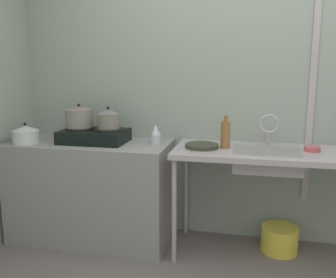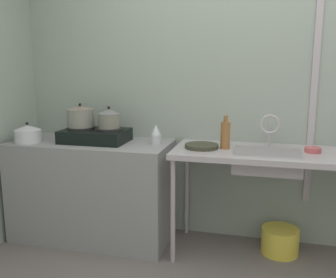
# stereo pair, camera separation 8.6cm
# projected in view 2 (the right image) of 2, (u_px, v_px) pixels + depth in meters

# --- Properties ---
(wall_back) EXTENTS (4.71, 0.10, 2.44)m
(wall_back) POSITION_uv_depth(u_px,v_px,m) (254.00, 92.00, 2.95)
(wall_back) COLOR #929E92
(wall_back) RESTS_ON ground
(wall_metal_strip) EXTENTS (0.05, 0.01, 1.95)m
(wall_metal_strip) POSITION_uv_depth(u_px,v_px,m) (315.00, 77.00, 2.76)
(wall_metal_strip) COLOR #ADA4AB
(counter_concrete) EXTENTS (1.30, 0.59, 0.82)m
(counter_concrete) POSITION_uv_depth(u_px,v_px,m) (93.00, 190.00, 3.08)
(counter_concrete) COLOR gray
(counter_concrete) RESTS_ON ground
(counter_sink) EXTENTS (1.75, 0.59, 0.82)m
(counter_sink) POSITION_uv_depth(u_px,v_px,m) (295.00, 160.00, 2.63)
(counter_sink) COLOR #ADA4AB
(counter_sink) RESTS_ON ground
(stove) EXTENTS (0.52, 0.35, 0.12)m
(stove) POSITION_uv_depth(u_px,v_px,m) (95.00, 135.00, 2.98)
(stove) COLOR black
(stove) RESTS_ON counter_concrete
(pot_on_left_burner) EXTENTS (0.22, 0.22, 0.19)m
(pot_on_left_burner) POSITION_uv_depth(u_px,v_px,m) (80.00, 116.00, 2.98)
(pot_on_left_burner) COLOR gray
(pot_on_left_burner) RESTS_ON stove
(pot_on_right_burner) EXTENTS (0.18, 0.18, 0.17)m
(pot_on_right_burner) POSITION_uv_depth(u_px,v_px,m) (109.00, 119.00, 2.93)
(pot_on_right_burner) COLOR slate
(pot_on_right_burner) RESTS_ON stove
(pot_beside_stove) EXTENTS (0.21, 0.21, 0.17)m
(pot_beside_stove) POSITION_uv_depth(u_px,v_px,m) (28.00, 134.00, 2.96)
(pot_beside_stove) COLOR silver
(pot_beside_stove) RESTS_ON counter_concrete
(percolator) EXTENTS (0.08, 0.08, 0.16)m
(percolator) POSITION_uv_depth(u_px,v_px,m) (156.00, 135.00, 2.89)
(percolator) COLOR silver
(percolator) RESTS_ON counter_concrete
(sink_basin) EXTENTS (0.48, 0.35, 0.14)m
(sink_basin) POSITION_uv_depth(u_px,v_px,m) (267.00, 161.00, 2.66)
(sink_basin) COLOR #ADA4AB
(sink_basin) RESTS_ON counter_sink
(faucet) EXTENTS (0.15, 0.08, 0.25)m
(faucet) POSITION_uv_depth(u_px,v_px,m) (270.00, 126.00, 2.75)
(faucet) COLOR #ADA4AB
(faucet) RESTS_ON counter_sink
(frying_pan) EXTENTS (0.25, 0.25, 0.03)m
(frying_pan) POSITION_uv_depth(u_px,v_px,m) (202.00, 146.00, 2.76)
(frying_pan) COLOR #343527
(frying_pan) RESTS_ON counter_sink
(small_bowl_on_drainboard) EXTENTS (0.11, 0.11, 0.04)m
(small_bowl_on_drainboard) POSITION_uv_depth(u_px,v_px,m) (313.00, 150.00, 2.62)
(small_bowl_on_drainboard) COLOR #B94F51
(small_bowl_on_drainboard) RESTS_ON counter_sink
(bottle_by_sink) EXTENTS (0.07, 0.07, 0.25)m
(bottle_by_sink) POSITION_uv_depth(u_px,v_px,m) (225.00, 135.00, 2.73)
(bottle_by_sink) COLOR brown
(bottle_by_sink) RESTS_ON counter_sink
(bucket_on_floor) EXTENTS (0.28, 0.28, 0.20)m
(bucket_on_floor) POSITION_uv_depth(u_px,v_px,m) (280.00, 241.00, 2.84)
(bucket_on_floor) COLOR yellow
(bucket_on_floor) RESTS_ON ground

